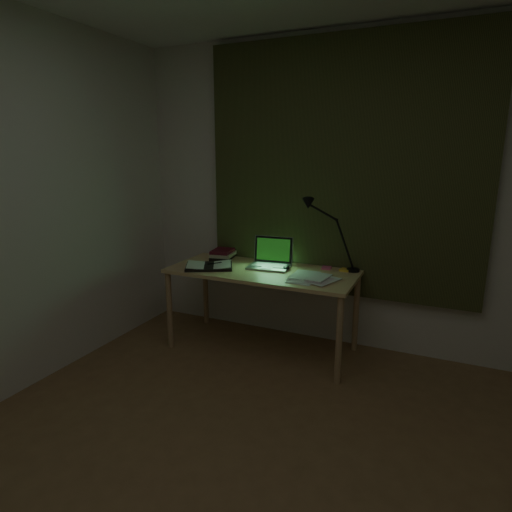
{
  "coord_description": "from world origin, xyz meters",
  "views": [
    {
      "loc": [
        0.8,
        -1.42,
        1.59
      ],
      "look_at": [
        -0.5,
        1.47,
        0.82
      ],
      "focal_mm": 30.0,
      "sensor_mm": 36.0,
      "label": 1
    }
  ],
  "objects_px": {
    "desk": "(262,310)",
    "loose_papers": "(312,278)",
    "open_textbook": "(209,266)",
    "laptop": "(269,254)",
    "book_stack": "(222,254)",
    "desk_lamp": "(355,237)"
  },
  "relations": [
    {
      "from": "desk",
      "to": "loose_papers",
      "type": "height_order",
      "value": "loose_papers"
    },
    {
      "from": "loose_papers",
      "to": "open_textbook",
      "type": "bearing_deg",
      "value": -177.26
    },
    {
      "from": "open_textbook",
      "to": "laptop",
      "type": "bearing_deg",
      "value": -4.03
    },
    {
      "from": "open_textbook",
      "to": "loose_papers",
      "type": "bearing_deg",
      "value": -25.17
    },
    {
      "from": "laptop",
      "to": "loose_papers",
      "type": "distance_m",
      "value": 0.45
    },
    {
      "from": "book_stack",
      "to": "loose_papers",
      "type": "bearing_deg",
      "value": -16.61
    },
    {
      "from": "open_textbook",
      "to": "desk_lamp",
      "type": "relative_size",
      "value": 0.67
    },
    {
      "from": "laptop",
      "to": "loose_papers",
      "type": "xyz_separation_m",
      "value": [
        0.41,
        -0.16,
        -0.11
      ]
    },
    {
      "from": "laptop",
      "to": "desk_lamp",
      "type": "bearing_deg",
      "value": 9.63
    },
    {
      "from": "desk",
      "to": "laptop",
      "type": "height_order",
      "value": "laptop"
    },
    {
      "from": "desk",
      "to": "open_textbook",
      "type": "height_order",
      "value": "open_textbook"
    },
    {
      "from": "desk_lamp",
      "to": "book_stack",
      "type": "bearing_deg",
      "value": -164.4
    },
    {
      "from": "desk",
      "to": "open_textbook",
      "type": "xyz_separation_m",
      "value": [
        -0.42,
        -0.11,
        0.36
      ]
    },
    {
      "from": "laptop",
      "to": "book_stack",
      "type": "distance_m",
      "value": 0.51
    },
    {
      "from": "desk_lamp",
      "to": "laptop",
      "type": "bearing_deg",
      "value": -152.19
    },
    {
      "from": "book_stack",
      "to": "desk_lamp",
      "type": "xyz_separation_m",
      "value": [
        1.14,
        0.06,
        0.23
      ]
    },
    {
      "from": "open_textbook",
      "to": "book_stack",
      "type": "bearing_deg",
      "value": 71.13
    },
    {
      "from": "desk_lamp",
      "to": "loose_papers",
      "type": "bearing_deg",
      "value": -112.59
    },
    {
      "from": "book_stack",
      "to": "loose_papers",
      "type": "xyz_separation_m",
      "value": [
        0.91,
        -0.27,
        -0.03
      ]
    },
    {
      "from": "book_stack",
      "to": "desk_lamp",
      "type": "bearing_deg",
      "value": 3.17
    },
    {
      "from": "open_textbook",
      "to": "book_stack",
      "type": "distance_m",
      "value": 0.32
    },
    {
      "from": "desk",
      "to": "laptop",
      "type": "relative_size",
      "value": 4.01
    }
  ]
}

